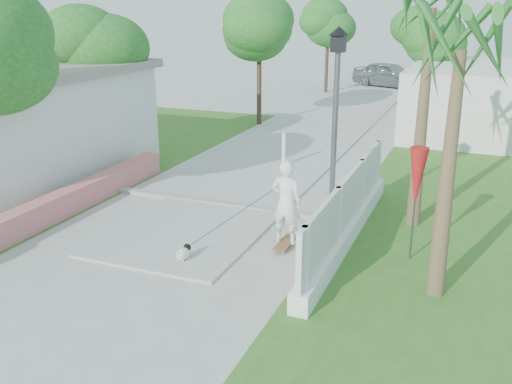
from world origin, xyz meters
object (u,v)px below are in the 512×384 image
at_px(skateboarder, 243,214).
at_px(dog, 183,253).
at_px(street_lamp, 335,124).
at_px(patio_umbrella, 417,179).
at_px(bollard, 284,149).
at_px(parked_car, 389,75).

xyz_separation_m(skateboarder, dog, (-0.89, -0.95, -0.61)).
xyz_separation_m(street_lamp, patio_umbrella, (1.90, -1.00, -0.74)).
bearing_deg(street_lamp, patio_umbrella, -27.76).
xyz_separation_m(bollard, dog, (0.45, -7.30, -0.40)).
bearing_deg(skateboarder, patio_umbrella, -164.19).
bearing_deg(skateboarder, dog, 48.35).
bearing_deg(dog, bollard, 96.13).
bearing_deg(bollard, street_lamp, -59.04).
bearing_deg(street_lamp, skateboarder, -126.46).
relative_size(patio_umbrella, skateboarder, 1.17).
xyz_separation_m(patio_umbrella, dog, (-4.15, -1.80, -1.50)).
height_order(street_lamp, patio_umbrella, street_lamp).
distance_m(street_lamp, bollard, 5.56).
bearing_deg(bollard, parked_car, 89.87).
height_order(bollard, parked_car, parked_car).
xyz_separation_m(street_lamp, skateboarder, (-1.36, -1.85, -1.63)).
distance_m(street_lamp, dog, 4.23).
bearing_deg(parked_car, bollard, -158.30).
bearing_deg(patio_umbrella, dog, -156.56).
relative_size(street_lamp, patio_umbrella, 1.93).
bearing_deg(patio_umbrella, street_lamp, 152.24).
bearing_deg(parked_car, patio_umbrella, -147.78).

